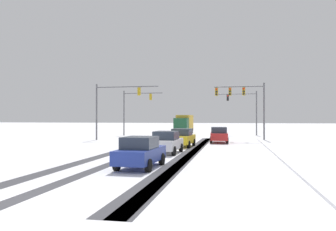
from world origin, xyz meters
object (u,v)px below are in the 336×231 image
Objects in this scene: traffic_signal_far_right at (245,105)px; box_truck_delivery at (184,123)px; car_red_lead at (219,135)px; traffic_signal_far_left at (134,105)px; car_yellow_cab_second at (182,138)px; car_white_third at (167,142)px; car_blue_fourth at (140,152)px; traffic_signal_near_left at (114,101)px; traffic_signal_near_right at (244,98)px.

box_truck_delivery is at bearing 157.08° from traffic_signal_far_right.
box_truck_delivery reaches higher than car_red_lead.
traffic_signal_far_left is 19.88m from car_yellow_cab_second.
car_red_lead is at bearing -101.46° from traffic_signal_far_right.
car_white_third and car_blue_fourth have the same top height.
traffic_signal_near_left is 1.15× the size of traffic_signal_far_left.
traffic_signal_near_right is at bearing -60.56° from box_truck_delivery.
car_white_third is at bearing -93.05° from car_yellow_cab_second.
car_white_third is at bearing -67.94° from traffic_signal_far_left.
car_red_lead is 1.00× the size of car_yellow_cab_second.
traffic_signal_near_left is 15.90m from car_white_third.
traffic_signal_near_left is 1.01× the size of box_truck_delivery.
box_truck_delivery is at bearing 73.10° from traffic_signal_near_left.
car_white_third is at bearing -55.77° from traffic_signal_near_left.
traffic_signal_far_right is 1.56× the size of car_white_third.
traffic_signal_near_left reaches higher than box_truck_delivery.
car_red_lead is (12.02, -1.63, -3.70)m from traffic_signal_near_left.
car_yellow_cab_second is 25.50m from box_truck_delivery.
traffic_signal_far_left is 1.55× the size of car_red_lead.
car_blue_fourth is at bearing -100.29° from car_red_lead.
car_yellow_cab_second is at bearing -82.16° from box_truck_delivery.
box_truck_delivery is at bearing 94.79° from car_blue_fourth.
traffic_signal_near_left is 1.15× the size of traffic_signal_near_right.
car_yellow_cab_second and car_blue_fourth have the same top height.
car_white_third is (-6.51, -26.88, -3.61)m from traffic_signal_far_right.
car_blue_fourth is at bearing -89.88° from car_white_third.
car_red_lead is at bearing 79.71° from car_blue_fourth.
car_blue_fourth is at bearing -66.30° from traffic_signal_near_left.
traffic_signal_near_left is 12.68m from car_red_lead.
traffic_signal_far_right reaches higher than car_white_third.
car_yellow_cab_second is at bearing -38.14° from traffic_signal_near_left.
car_white_third is at bearing -111.82° from traffic_signal_near_right.
traffic_signal_far_left is 1.00× the size of traffic_signal_far_right.
traffic_signal_near_right is at bearing -92.71° from traffic_signal_far_right.
car_white_third is 0.56× the size of box_truck_delivery.
traffic_signal_far_right is at bearing 87.29° from traffic_signal_near_right.
box_truck_delivery is at bearing 97.84° from car_yellow_cab_second.
car_blue_fourth is at bearing -105.14° from traffic_signal_near_right.
car_red_lead is (-3.19, -15.72, -3.61)m from traffic_signal_far_right.
car_white_third is at bearing -103.61° from traffic_signal_far_right.
traffic_signal_far_left and traffic_signal_near_right have the same top height.
car_blue_fourth is (-0.29, -12.78, 0.00)m from car_yellow_cab_second.
car_yellow_cab_second is (-3.02, -5.44, 0.00)m from car_red_lead.
traffic_signal_far_left reaches higher than car_white_third.
traffic_signal_near_right is 1.55× the size of car_yellow_cab_second.
traffic_signal_far_left is 1.00× the size of traffic_signal_near_right.
traffic_signal_near_right reaches higher than box_truck_delivery.
traffic_signal_near_left is 1.79× the size of car_white_third.
traffic_signal_far_right is 1.56× the size of car_blue_fourth.
car_red_lead is 1.00× the size of car_blue_fourth.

